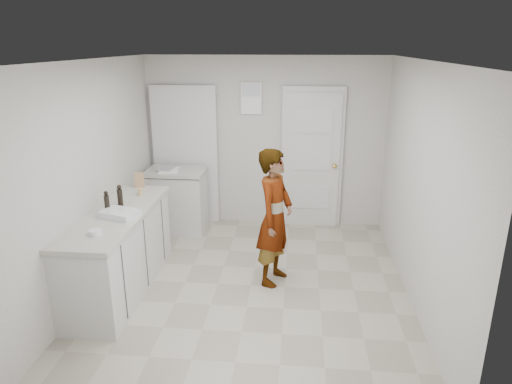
# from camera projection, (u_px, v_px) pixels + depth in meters

# --- Properties ---
(ground) EXTENTS (4.00, 4.00, 0.00)m
(ground) POSITION_uv_depth(u_px,v_px,m) (251.00, 285.00, 5.25)
(ground) COLOR gray
(ground) RESTS_ON ground
(room_shell) EXTENTS (4.00, 4.00, 4.00)m
(room_shell) POSITION_uv_depth(u_px,v_px,m) (253.00, 158.00, 6.79)
(room_shell) COLOR #A7A49E
(room_shell) RESTS_ON ground
(main_counter) EXTENTS (0.64, 1.96, 0.93)m
(main_counter) POSITION_uv_depth(u_px,v_px,m) (119.00, 254.00, 5.06)
(main_counter) COLOR silver
(main_counter) RESTS_ON ground
(side_counter) EXTENTS (0.84, 0.61, 0.93)m
(side_counter) POSITION_uv_depth(u_px,v_px,m) (178.00, 202.00, 6.70)
(side_counter) COLOR silver
(side_counter) RESTS_ON ground
(person) EXTENTS (0.55, 0.67, 1.58)m
(person) POSITION_uv_depth(u_px,v_px,m) (275.00, 217.00, 5.13)
(person) COLOR silver
(person) RESTS_ON ground
(cake_mix_box) EXTENTS (0.12, 0.08, 0.19)m
(cake_mix_box) POSITION_uv_depth(u_px,v_px,m) (139.00, 180.00, 5.73)
(cake_mix_box) COLOR #94754A
(cake_mix_box) RESTS_ON main_counter
(spice_jar) EXTENTS (0.06, 0.06, 0.09)m
(spice_jar) POSITION_uv_depth(u_px,v_px,m) (140.00, 192.00, 5.44)
(spice_jar) COLOR tan
(spice_jar) RESTS_ON main_counter
(oil_cruet_a) EXTENTS (0.06, 0.06, 0.24)m
(oil_cruet_a) POSITION_uv_depth(u_px,v_px,m) (120.00, 196.00, 5.08)
(oil_cruet_a) COLOR black
(oil_cruet_a) RESTS_ON main_counter
(oil_cruet_b) EXTENTS (0.05, 0.05, 0.24)m
(oil_cruet_b) POSITION_uv_depth(u_px,v_px,m) (107.00, 202.00, 4.87)
(oil_cruet_b) COLOR black
(oil_cruet_b) RESTS_ON main_counter
(baking_dish) EXTENTS (0.43, 0.35, 0.06)m
(baking_dish) POSITION_uv_depth(u_px,v_px,m) (120.00, 214.00, 4.78)
(baking_dish) COLOR silver
(baking_dish) RESTS_ON main_counter
(egg_bowl) EXTENTS (0.12, 0.12, 0.05)m
(egg_bowl) POSITION_uv_depth(u_px,v_px,m) (95.00, 232.00, 4.33)
(egg_bowl) COLOR silver
(egg_bowl) RESTS_ON main_counter
(papers) EXTENTS (0.34, 0.39, 0.01)m
(papers) POSITION_uv_depth(u_px,v_px,m) (169.00, 170.00, 6.51)
(papers) COLOR white
(papers) RESTS_ON side_counter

